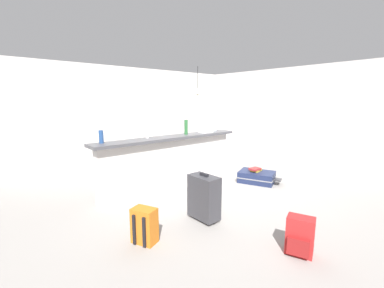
% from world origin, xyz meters
% --- Properties ---
extents(ground_plane, '(13.00, 13.00, 0.05)m').
position_xyz_m(ground_plane, '(0.00, 0.00, -0.03)').
color(ground_plane, gray).
extents(wall_back, '(6.60, 0.10, 2.50)m').
position_xyz_m(wall_back, '(0.00, 3.05, 1.25)').
color(wall_back, silver).
rests_on(wall_back, ground_plane).
extents(wall_right, '(0.10, 6.00, 2.50)m').
position_xyz_m(wall_right, '(3.05, 0.30, 1.25)').
color(wall_right, silver).
rests_on(wall_right, ground_plane).
extents(partition_half_wall, '(2.80, 0.20, 0.95)m').
position_xyz_m(partition_half_wall, '(-0.71, 0.48, 0.48)').
color(partition_half_wall, silver).
rests_on(partition_half_wall, ground_plane).
extents(bar_countertop, '(2.96, 0.40, 0.05)m').
position_xyz_m(bar_countertop, '(-0.71, 0.48, 0.98)').
color(bar_countertop, '#4C4C51').
rests_on(bar_countertop, partition_half_wall).
extents(bottle_blue, '(0.07, 0.07, 0.20)m').
position_xyz_m(bottle_blue, '(-1.96, 0.57, 1.10)').
color(bottle_blue, '#284C89').
rests_on(bottle_blue, bar_countertop).
extents(bottle_white, '(0.06, 0.06, 0.23)m').
position_xyz_m(bottle_white, '(-1.16, 0.55, 1.11)').
color(bottle_white, silver).
rests_on(bottle_white, bar_countertop).
extents(bottle_green, '(0.07, 0.07, 0.28)m').
position_xyz_m(bottle_green, '(-0.33, 0.51, 1.14)').
color(bottle_green, '#2D6B38').
rests_on(bottle_green, bar_countertop).
extents(bottle_clear, '(0.07, 0.07, 0.29)m').
position_xyz_m(bottle_clear, '(0.49, 0.53, 1.14)').
color(bottle_clear, silver).
rests_on(bottle_clear, bar_countertop).
extents(grocery_bag, '(0.26, 0.18, 0.22)m').
position_xyz_m(grocery_bag, '(0.14, 0.45, 1.11)').
color(grocery_bag, silver).
rests_on(grocery_bag, bar_countertop).
extents(dining_table, '(1.10, 0.80, 0.74)m').
position_xyz_m(dining_table, '(1.04, 1.79, 0.65)').
color(dining_table, brown).
rests_on(dining_table, ground_plane).
extents(dining_chair_near_partition, '(0.40, 0.40, 0.93)m').
position_xyz_m(dining_chair_near_partition, '(1.02, 1.29, 0.52)').
color(dining_chair_near_partition, '#4C331E').
rests_on(dining_chair_near_partition, ground_plane).
extents(pendant_lamp, '(0.34, 0.34, 0.74)m').
position_xyz_m(pendant_lamp, '(1.06, 1.72, 1.88)').
color(pendant_lamp, black).
extents(suitcase_flat_navy, '(0.72, 0.89, 0.22)m').
position_xyz_m(suitcase_flat_navy, '(0.84, -0.34, 0.11)').
color(suitcase_flat_navy, '#1E284C').
rests_on(suitcase_flat_navy, ground_plane).
extents(suitcase_upright_charcoal, '(0.24, 0.44, 0.67)m').
position_xyz_m(suitcase_upright_charcoal, '(-1.11, -0.83, 0.33)').
color(suitcase_upright_charcoal, '#38383D').
rests_on(suitcase_upright_charcoal, ground_plane).
extents(duffel_bag_grey, '(0.33, 0.50, 0.34)m').
position_xyz_m(duffel_bag_grey, '(-0.38, -0.09, 0.15)').
color(duffel_bag_grey, slate).
rests_on(duffel_bag_grey, ground_plane).
extents(backpack_orange, '(0.31, 0.33, 0.42)m').
position_xyz_m(backpack_orange, '(-2.04, -0.80, 0.20)').
color(backpack_orange, orange).
rests_on(backpack_orange, ground_plane).
extents(backpack_red, '(0.30, 0.32, 0.42)m').
position_xyz_m(backpack_red, '(-0.89, -2.11, 0.20)').
color(backpack_red, red).
rests_on(backpack_red, ground_plane).
extents(book_stack, '(0.29, 0.19, 0.08)m').
position_xyz_m(book_stack, '(0.83, -0.31, 0.26)').
color(book_stack, gold).
rests_on(book_stack, suitcase_flat_navy).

